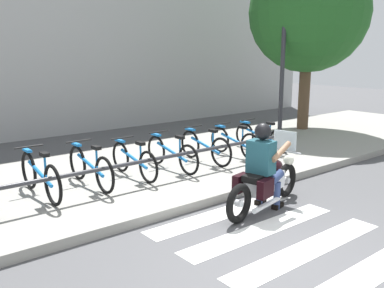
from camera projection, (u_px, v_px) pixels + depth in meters
ground_plane at (278, 264)px, 5.09m from camera, size 48.00×48.00×0.00m
sidewalk at (111, 179)px, 8.25m from camera, size 24.00×4.40×0.15m
crosswalk_stripe_1 at (367, 274)px, 4.85m from camera, size 2.80×0.40×0.01m
crosswalk_stripe_2 at (308, 249)px, 5.45m from camera, size 2.80×0.40×0.01m
crosswalk_stripe_3 at (261, 229)px, 6.06m from camera, size 2.80×0.40×0.01m
crosswalk_stripe_4 at (223, 213)px, 6.67m from camera, size 2.80×0.40×0.01m
motorcycle at (265, 182)px, 6.79m from camera, size 2.07×0.81×1.19m
rider at (264, 161)px, 6.66m from camera, size 0.70×0.63×1.42m
bicycle_1 at (40, 176)px, 6.91m from camera, size 0.48×1.74×0.79m
bicycle_2 at (90, 167)px, 7.45m from camera, size 0.48×1.69×0.78m
bicycle_3 at (134, 160)px, 8.00m from camera, size 0.48×1.59×0.73m
bicycle_4 at (172, 153)px, 8.54m from camera, size 0.48×1.69×0.73m
bicycle_5 at (205, 147)px, 9.08m from camera, size 0.48×1.63×0.75m
bicycle_6 at (235, 142)px, 9.62m from camera, size 0.48×1.58×0.73m
bicycle_7 at (261, 137)px, 10.16m from camera, size 0.48×1.67×0.73m
bike_rack at (170, 157)px, 7.83m from camera, size 6.78×0.07×0.49m
street_lamp at (283, 50)px, 11.40m from camera, size 0.28×0.28×4.16m
tree_near_rack at (309, 13)px, 12.43m from camera, size 3.50×3.50×5.37m
building_backdrop at (7, 7)px, 11.81m from camera, size 24.00×1.20×7.38m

